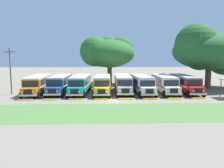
{
  "coord_description": "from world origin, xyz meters",
  "views": [
    {
      "loc": [
        -1.34,
        -29.55,
        5.69
      ],
      "look_at": [
        0.0,
        4.93,
        1.6
      ],
      "focal_mm": 35.08,
      "sensor_mm": 36.0,
      "label": 1
    }
  ],
  "objects_px": {
    "parked_bus_slot_0": "(38,84)",
    "broad_shade_tree": "(108,52)",
    "parked_bus_slot_4": "(123,83)",
    "secondary_tree": "(208,52)",
    "parked_bus_slot_7": "(184,83)",
    "parked_bus_slot_5": "(142,83)",
    "parked_bus_slot_6": "(164,83)",
    "parked_bus_slot_1": "(60,83)",
    "parked_bus_slot_3": "(103,83)",
    "parked_bus_slot_2": "(80,83)",
    "utility_pole": "(10,70)"
  },
  "relations": [
    {
      "from": "parked_bus_slot_6",
      "to": "secondary_tree",
      "type": "bearing_deg",
      "value": 119.29
    },
    {
      "from": "parked_bus_slot_4",
      "to": "parked_bus_slot_5",
      "type": "xyz_separation_m",
      "value": [
        3.06,
        -0.52,
        0.0
      ]
    },
    {
      "from": "parked_bus_slot_0",
      "to": "broad_shade_tree",
      "type": "xyz_separation_m",
      "value": [
        11.75,
        12.86,
        5.41
      ]
    },
    {
      "from": "parked_bus_slot_1",
      "to": "parked_bus_slot_2",
      "type": "height_order",
      "value": "same"
    },
    {
      "from": "parked_bus_slot_0",
      "to": "secondary_tree",
      "type": "xyz_separation_m",
      "value": [
        30.56,
        5.29,
        5.35
      ]
    },
    {
      "from": "secondary_tree",
      "to": "parked_bus_slot_0",
      "type": "bearing_deg",
      "value": -170.17
    },
    {
      "from": "parked_bus_slot_1",
      "to": "parked_bus_slot_7",
      "type": "distance_m",
      "value": 20.68
    },
    {
      "from": "parked_bus_slot_7",
      "to": "broad_shade_tree",
      "type": "distance_m",
      "value": 18.55
    },
    {
      "from": "parked_bus_slot_3",
      "to": "parked_bus_slot_7",
      "type": "relative_size",
      "value": 1.0
    },
    {
      "from": "parked_bus_slot_0",
      "to": "parked_bus_slot_4",
      "type": "distance_m",
      "value": 13.94
    },
    {
      "from": "parked_bus_slot_3",
      "to": "parked_bus_slot_4",
      "type": "xyz_separation_m",
      "value": [
        3.4,
        0.52,
        0.0
      ]
    },
    {
      "from": "parked_bus_slot_1",
      "to": "secondary_tree",
      "type": "distance_m",
      "value": 27.98
    },
    {
      "from": "broad_shade_tree",
      "to": "parked_bus_slot_6",
      "type": "bearing_deg",
      "value": -54.39
    },
    {
      "from": "parked_bus_slot_4",
      "to": "secondary_tree",
      "type": "height_order",
      "value": "secondary_tree"
    },
    {
      "from": "parked_bus_slot_0",
      "to": "secondary_tree",
      "type": "height_order",
      "value": "secondary_tree"
    },
    {
      "from": "parked_bus_slot_7",
      "to": "utility_pole",
      "type": "height_order",
      "value": "utility_pole"
    },
    {
      "from": "parked_bus_slot_2",
      "to": "broad_shade_tree",
      "type": "height_order",
      "value": "broad_shade_tree"
    },
    {
      "from": "parked_bus_slot_4",
      "to": "parked_bus_slot_1",
      "type": "bearing_deg",
      "value": -88.7
    },
    {
      "from": "parked_bus_slot_5",
      "to": "parked_bus_slot_6",
      "type": "relative_size",
      "value": 1.0
    },
    {
      "from": "parked_bus_slot_0",
      "to": "parked_bus_slot_3",
      "type": "distance_m",
      "value": 10.53
    },
    {
      "from": "parked_bus_slot_5",
      "to": "broad_shade_tree",
      "type": "bearing_deg",
      "value": -159.11
    },
    {
      "from": "parked_bus_slot_3",
      "to": "parked_bus_slot_7",
      "type": "height_order",
      "value": "same"
    },
    {
      "from": "parked_bus_slot_0",
      "to": "parked_bus_slot_6",
      "type": "height_order",
      "value": "same"
    },
    {
      "from": "broad_shade_tree",
      "to": "parked_bus_slot_1",
      "type": "bearing_deg",
      "value": -123.87
    },
    {
      "from": "parked_bus_slot_4",
      "to": "parked_bus_slot_7",
      "type": "bearing_deg",
      "value": 89.71
    },
    {
      "from": "parked_bus_slot_7",
      "to": "parked_bus_slot_3",
      "type": "bearing_deg",
      "value": -88.86
    },
    {
      "from": "parked_bus_slot_0",
      "to": "broad_shade_tree",
      "type": "bearing_deg",
      "value": 134.39
    },
    {
      "from": "parked_bus_slot_0",
      "to": "parked_bus_slot_3",
      "type": "xyz_separation_m",
      "value": [
        10.53,
        0.0,
        0.0
      ]
    },
    {
      "from": "parked_bus_slot_1",
      "to": "parked_bus_slot_2",
      "type": "distance_m",
      "value": 3.4
    },
    {
      "from": "parked_bus_slot_2",
      "to": "parked_bus_slot_4",
      "type": "distance_m",
      "value": 7.06
    },
    {
      "from": "parked_bus_slot_0",
      "to": "secondary_tree",
      "type": "bearing_deg",
      "value": 96.65
    },
    {
      "from": "parked_bus_slot_0",
      "to": "utility_pole",
      "type": "relative_size",
      "value": 1.5
    },
    {
      "from": "parked_bus_slot_6",
      "to": "parked_bus_slot_7",
      "type": "relative_size",
      "value": 1.0
    },
    {
      "from": "parked_bus_slot_4",
      "to": "secondary_tree",
      "type": "distance_m",
      "value": 18.11
    },
    {
      "from": "parked_bus_slot_4",
      "to": "parked_bus_slot_6",
      "type": "distance_m",
      "value": 6.89
    },
    {
      "from": "parked_bus_slot_6",
      "to": "utility_pole",
      "type": "xyz_separation_m",
      "value": [
        -24.65,
        -1.19,
        2.3
      ]
    },
    {
      "from": "parked_bus_slot_5",
      "to": "parked_bus_slot_7",
      "type": "bearing_deg",
      "value": 90.29
    },
    {
      "from": "parked_bus_slot_3",
      "to": "parked_bus_slot_4",
      "type": "height_order",
      "value": "same"
    },
    {
      "from": "parked_bus_slot_2",
      "to": "parked_bus_slot_3",
      "type": "distance_m",
      "value": 3.65
    },
    {
      "from": "parked_bus_slot_0",
      "to": "parked_bus_slot_6",
      "type": "xyz_separation_m",
      "value": [
        20.81,
        0.22,
        0.0
      ]
    },
    {
      "from": "parked_bus_slot_7",
      "to": "secondary_tree",
      "type": "bearing_deg",
      "value": 129.01
    },
    {
      "from": "parked_bus_slot_4",
      "to": "secondary_tree",
      "type": "bearing_deg",
      "value": 107.57
    },
    {
      "from": "broad_shade_tree",
      "to": "parked_bus_slot_7",
      "type": "bearing_deg",
      "value": -45.56
    },
    {
      "from": "parked_bus_slot_4",
      "to": "parked_bus_slot_7",
      "type": "height_order",
      "value": "same"
    },
    {
      "from": "parked_bus_slot_2",
      "to": "parked_bus_slot_6",
      "type": "relative_size",
      "value": 1.0
    },
    {
      "from": "parked_bus_slot_6",
      "to": "parked_bus_slot_4",
      "type": "bearing_deg",
      "value": -90.69
    },
    {
      "from": "parked_bus_slot_6",
      "to": "parked_bus_slot_7",
      "type": "bearing_deg",
      "value": 91.28
    },
    {
      "from": "parked_bus_slot_1",
      "to": "parked_bus_slot_4",
      "type": "relative_size",
      "value": 1.0
    },
    {
      "from": "parked_bus_slot_6",
      "to": "broad_shade_tree",
      "type": "relative_size",
      "value": 0.92
    },
    {
      "from": "parked_bus_slot_1",
      "to": "parked_bus_slot_3",
      "type": "bearing_deg",
      "value": 85.66
    }
  ]
}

